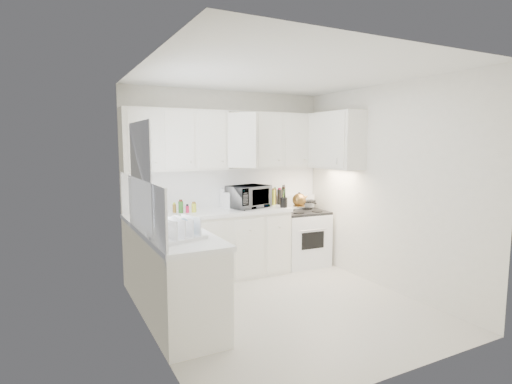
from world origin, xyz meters
TOP-DOWN VIEW (x-y plane):
  - floor at (0.00, 0.00)m, footprint 3.20×3.20m
  - ceiling at (0.00, 0.00)m, footprint 3.20×3.20m
  - wall_back at (0.00, 1.60)m, footprint 3.00×0.00m
  - wall_front at (0.00, -1.60)m, footprint 3.00×0.00m
  - wall_left at (-1.50, 0.00)m, footprint 0.00×3.20m
  - wall_right at (1.50, 0.00)m, footprint 0.00×3.20m
  - window_blinds at (-1.48, 0.35)m, footprint 0.06×0.96m
  - lower_cabinets_back at (-0.39, 1.30)m, footprint 2.22×0.60m
  - lower_cabinets_left at (-1.20, 0.20)m, footprint 0.60×1.60m
  - countertop_back at (-0.39, 1.29)m, footprint 2.24×0.64m
  - countertop_left at (-1.19, 0.20)m, footprint 0.64×1.62m
  - backsplash_back at (0.00, 1.59)m, footprint 2.98×0.02m
  - backsplash_left at (-1.49, 0.20)m, footprint 0.02×1.60m
  - upper_cabinets_back at (0.00, 1.44)m, footprint 3.00×0.33m
  - upper_cabinets_right at (1.33, 0.82)m, footprint 0.33×0.90m
  - sink at (-1.19, 0.55)m, footprint 0.42×0.38m
  - stove at (1.10, 1.27)m, footprint 0.73×0.61m
  - tea_kettle at (0.92, 1.11)m, footprint 0.29×0.27m
  - frying_pan at (1.28, 1.43)m, footprint 0.33×0.49m
  - microwave at (0.20, 1.32)m, footprint 0.64×0.47m
  - rice_cooker at (-0.01, 1.41)m, footprint 0.33×0.33m
  - paper_towel at (-0.10, 1.50)m, footprint 0.12×0.12m
  - utensil_crock at (0.65, 1.10)m, footprint 0.14×0.14m
  - dish_rack at (-1.25, -0.12)m, footprint 0.52×0.45m
  - spice_left_0 at (-0.85, 1.42)m, footprint 0.06×0.06m
  - spice_left_1 at (-0.78, 1.33)m, footprint 0.06×0.06m
  - spice_left_2 at (-0.70, 1.42)m, footprint 0.06×0.06m
  - spice_left_3 at (-0.62, 1.33)m, footprint 0.06×0.06m
  - sauce_right_0 at (0.58, 1.46)m, footprint 0.06×0.06m
  - sauce_right_1 at (0.64, 1.40)m, footprint 0.06×0.06m
  - sauce_right_2 at (0.69, 1.46)m, footprint 0.06×0.06m
  - sauce_right_3 at (0.74, 1.40)m, footprint 0.06×0.06m
  - sauce_right_4 at (0.80, 1.46)m, footprint 0.06×0.06m
  - sauce_right_5 at (0.85, 1.40)m, footprint 0.06×0.06m

SIDE VIEW (x-z plane):
  - floor at x=0.00m, z-range 0.00..0.00m
  - lower_cabinets_back at x=-0.39m, z-range 0.00..0.90m
  - lower_cabinets_left at x=-1.20m, z-range 0.00..0.90m
  - stove at x=1.10m, z-range 0.00..1.07m
  - countertop_back at x=-0.39m, z-range 0.90..0.95m
  - countertop_left at x=-1.19m, z-range 0.90..0.95m
  - frying_pan at x=1.28m, z-range 0.95..0.99m
  - spice_left_0 at x=-0.85m, z-range 0.95..1.08m
  - spice_left_1 at x=-0.78m, z-range 0.95..1.08m
  - spice_left_2 at x=-0.70m, z-range 0.95..1.08m
  - spice_left_3 at x=-0.62m, z-range 0.95..1.08m
  - sauce_right_0 at x=0.58m, z-range 0.95..1.14m
  - sauce_right_1 at x=0.64m, z-range 0.95..1.14m
  - sauce_right_2 at x=0.69m, z-range 0.95..1.14m
  - sauce_right_3 at x=0.74m, z-range 0.95..1.14m
  - sauce_right_4 at x=0.80m, z-range 0.95..1.14m
  - sauce_right_5 at x=0.85m, z-range 0.95..1.14m
  - tea_kettle at x=0.92m, z-range 0.94..1.17m
  - sink at x=-1.19m, z-range 0.92..1.22m
  - dish_rack at x=-1.25m, z-range 0.95..1.19m
  - rice_cooker at x=-0.01m, z-range 0.95..1.21m
  - paper_towel at x=-0.10m, z-range 0.95..1.22m
  - utensil_crock at x=0.65m, z-range 0.95..1.29m
  - microwave at x=0.20m, z-range 0.95..1.34m
  - backsplash_back at x=0.00m, z-range 0.95..1.50m
  - backsplash_left at x=-1.49m, z-range 0.95..1.50m
  - wall_back at x=0.00m, z-range -0.20..2.80m
  - wall_front at x=0.00m, z-range -0.20..2.80m
  - wall_left at x=-1.50m, z-range -0.30..2.90m
  - wall_right at x=1.50m, z-range -0.30..2.90m
  - upper_cabinets_back at x=0.00m, z-range 1.10..1.90m
  - upper_cabinets_right at x=1.33m, z-range 1.10..1.90m
  - window_blinds at x=-1.48m, z-range 1.02..2.08m
  - ceiling at x=0.00m, z-range 2.60..2.60m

